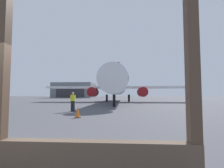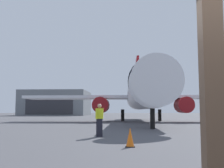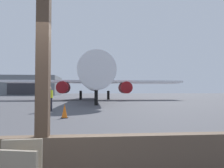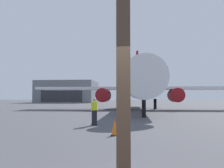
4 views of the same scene
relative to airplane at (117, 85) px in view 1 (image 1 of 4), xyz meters
name	(u,v)px [view 1 (image 1 of 4)]	position (x,y,z in m)	size (l,w,h in m)	color
ground_plane	(114,100)	(-1.17, 10.63, -3.33)	(220.00, 220.00, 0.00)	#4C4C51
window_frame	(1,103)	(-1.17, -29.37, -1.96)	(7.31, 0.24, 3.94)	brown
airplane	(117,85)	(0.00, 0.00, 0.00)	(29.36, 29.99, 10.16)	silver
ground_crew_worker	(73,101)	(-3.41, -17.67, -2.43)	(0.40, 0.49, 1.74)	black
traffic_cone	(78,112)	(-1.85, -21.58, -2.98)	(0.36, 0.36, 0.74)	orange
distant_hangar	(75,91)	(-22.24, 46.59, 0.18)	(18.22, 15.80, 7.02)	slate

